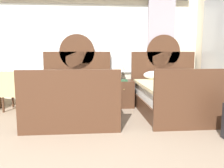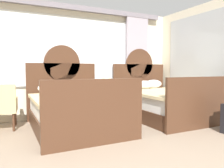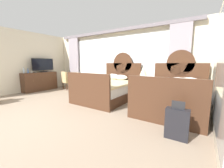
{
  "view_description": "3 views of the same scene",
  "coord_description": "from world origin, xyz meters",
  "views": [
    {
      "loc": [
        0.78,
        -1.84,
        1.27
      ],
      "look_at": [
        1.12,
        1.99,
        0.75
      ],
      "focal_mm": 36.68,
      "sensor_mm": 36.0,
      "label": 1
    },
    {
      "loc": [
        -0.78,
        -1.34,
        1.16
      ],
      "look_at": [
        1.1,
        2.51,
        0.87
      ],
      "focal_mm": 35.19,
      "sensor_mm": 36.0,
      "label": 2
    },
    {
      "loc": [
        3.21,
        -1.22,
        1.3
      ],
      "look_at": [
        1.17,
        1.87,
        0.74
      ],
      "focal_mm": 22.16,
      "sensor_mm": 36.0,
      "label": 3
    }
  ],
  "objects": [
    {
      "name": "wall_left",
      "position": [
        -3.49,
        1.66,
        1.35
      ],
      "size": [
        0.07,
        4.52,
        2.7
      ],
      "color": "beige",
      "rests_on": "ground_plane"
    },
    {
      "name": "armchair_by_window_right",
      "position": [
        -2.41,
        3.27,
        0.48
      ],
      "size": [
        0.71,
        0.71,
        0.88
      ],
      "color": "tan",
      "rests_on": "ground_plane"
    },
    {
      "name": "nightstand_between_beds",
      "position": [
        1.5,
        3.46,
        0.31
      ],
      "size": [
        0.5,
        0.52,
        0.63
      ],
      "color": "#472B1C",
      "rests_on": "ground_plane"
    },
    {
      "name": "table_lamp_on_nightstand",
      "position": [
        1.43,
        3.5,
        1.02
      ],
      "size": [
        0.27,
        0.27,
        0.57
      ],
      "color": "brown",
      "rests_on": "nightstand_between_beds"
    },
    {
      "name": "dresser_minibar",
      "position": [
        -3.23,
        2.33,
        0.43
      ],
      "size": [
        0.47,
        1.54,
        0.87
      ],
      "color": "#472B1C",
      "rests_on": "ground_plane"
    },
    {
      "name": "book_on_nightstand",
      "position": [
        1.5,
        3.36,
        0.64
      ],
      "size": [
        0.18,
        0.26,
        0.03
      ],
      "color": "#285133",
      "rests_on": "nightstand_between_beds"
    },
    {
      "name": "bed_near_window",
      "position": [
        0.42,
        2.78,
        0.37
      ],
      "size": [
        1.61,
        2.16,
        1.72
      ],
      "color": "#472B1C",
      "rests_on": "ground_plane"
    },
    {
      "name": "bed_near_mirror",
      "position": [
        2.56,
        2.8,
        0.38
      ],
      "size": [
        1.61,
        2.16,
        1.72
      ],
      "color": "#472B1C",
      "rests_on": "ground_plane"
    },
    {
      "name": "ground_plane",
      "position": [
        0.0,
        0.0,
        0.0
      ],
      "size": [
        24.0,
        24.0,
        0.0
      ],
      "primitive_type": "plane",
      "color": "gray"
    },
    {
      "name": "wall_back_window",
      "position": [
        0.0,
        3.93,
        1.43
      ],
      "size": [
        6.91,
        0.22,
        2.7
      ],
      "color": "beige",
      "rests_on": "ground_plane"
    },
    {
      "name": "armchair_by_window_left",
      "position": [
        -0.88,
        3.27,
        0.48
      ],
      "size": [
        0.62,
        0.62,
        0.88
      ],
      "color": "tan",
      "rests_on": "ground_plane"
    },
    {
      "name": "bottle_spirit_blue",
      "position": [
        -3.12,
        1.77,
        0.95
      ],
      "size": [
        0.06,
        0.06,
        0.22
      ],
      "color": "#385B99",
      "rests_on": "dresser_minibar"
    },
    {
      "name": "cup_on_dresser",
      "position": [
        -3.23,
        1.97,
        0.91
      ],
      "size": [
        0.11,
        0.08,
        0.08
      ],
      "color": "white",
      "rests_on": "dresser_minibar"
    },
    {
      "name": "armchair_by_window_centre",
      "position": [
        -1.62,
        3.27,
        0.48
      ],
      "size": [
        0.65,
        0.65,
        0.88
      ],
      "color": "tan",
      "rests_on": "ground_plane"
    },
    {
      "name": "tv_flatscreen",
      "position": [
        -3.21,
        2.52,
        1.2
      ],
      "size": [
        0.2,
        1.04,
        0.65
      ],
      "color": "black",
      "rests_on": "dresser_minibar"
    },
    {
      "name": "suitcase_on_floor",
      "position": [
        2.9,
        1.26,
        0.27
      ],
      "size": [
        0.38,
        0.17,
        0.67
      ],
      "color": "black",
      "rests_on": "ground_plane"
    },
    {
      "name": "bottle_water_clear",
      "position": [
        -3.25,
        1.66,
        0.97
      ],
      "size": [
        0.07,
        0.07,
        0.26
      ],
      "color": "silver",
      "rests_on": "dresser_minibar"
    }
  ]
}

